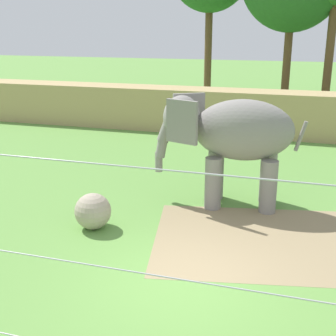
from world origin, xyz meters
TOP-DOWN VIEW (x-y plane):
  - ground_plane at (0.00, 0.00)m, footprint 120.00×120.00m
  - dirt_patch at (1.25, 2.20)m, footprint 5.45×4.69m
  - embankment_wall at (0.00, 13.06)m, footprint 36.00×1.80m
  - elephant at (0.22, 4.26)m, footprint 4.04×1.82m
  - enrichment_ball at (-2.70, 1.70)m, footprint 0.89×0.89m
  - cable_fence at (0.00, -3.03)m, footprint 8.51×0.22m

SIDE VIEW (x-z plane):
  - ground_plane at x=0.00m, z-range 0.00..0.00m
  - dirt_patch at x=1.25m, z-range 0.00..0.01m
  - enrichment_ball at x=-2.70m, z-range 0.00..0.89m
  - embankment_wall at x=0.00m, z-range 0.00..1.98m
  - cable_fence at x=0.00m, z-range 0.01..3.40m
  - elephant at x=0.22m, z-range 0.49..3.48m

